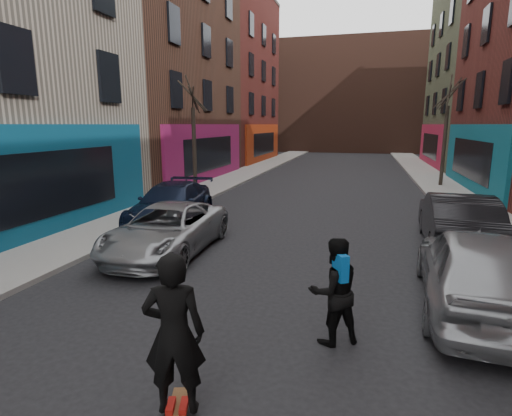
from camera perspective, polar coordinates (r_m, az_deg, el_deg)
The scene contains 13 objects.
sidewalk_left at distance 31.67m, azimuth 0.05°, elevation 5.63°, with size 2.50×84.00×0.13m, color gray.
sidewalk_right at distance 30.89m, azimuth 23.13°, elevation 4.53°, with size 2.50×84.00×0.13m, color gray.
buildings_left at distance 23.02m, azimuth -29.92°, elevation 22.30°, with size 12.00×56.00×16.50m, color #5C1E1A.
building_far at distance 56.54m, azimuth 13.61°, elevation 15.08°, with size 40.00×10.00×14.00m, color #47281E.
tree_left_far at distance 20.12m, azimuth -8.90°, elevation 11.39°, with size 2.00×2.00×6.50m, color black, non-canonical shape.
tree_right_far at distance 24.77m, azimuth 25.53°, elevation 10.81°, with size 2.00×2.00×6.80m, color black, non-canonical shape.
parked_left_far at distance 11.26m, azimuth -12.57°, elevation -2.97°, with size 2.21×4.79×1.33m, color gray.
parked_left_end at distance 14.49m, azimuth -12.00°, elevation 0.56°, with size 2.01×4.95×1.44m, color black.
parked_right_far at distance 8.65m, azimuth 29.07°, elevation -7.68°, with size 1.94×4.82×1.64m, color gray.
parked_right_end at distance 12.80m, azimuth 26.78°, elevation -1.58°, with size 1.69×4.84×1.60m, color black.
skateboard at distance 5.55m, azimuth -11.13°, elevation -26.70°, with size 0.22×0.80×0.10m, color brown.
skateboarder at distance 4.97m, azimuth -11.63°, elevation -17.18°, with size 0.73×0.48×1.99m, color black.
pedestrian at distance 6.62m, azimuth 11.08°, elevation -11.51°, with size 1.08×1.01×1.76m.
Camera 1 is at (1.93, -0.40, 3.49)m, focal length 28.00 mm.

